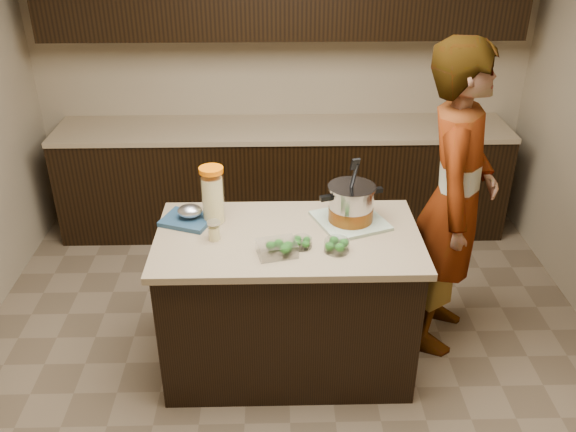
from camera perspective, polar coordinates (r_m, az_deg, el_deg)
name	(u,v)px	position (r m, az deg, el deg)	size (l,w,h in m)	color
ground_plane	(288,360)	(3.88, 0.00, -13.34)	(4.00, 4.00, 0.00)	brown
room_shell	(288,90)	(3.01, 0.00, 11.67)	(4.04, 4.04, 2.72)	tan
back_cabinets	(283,120)	(4.91, -0.50, 8.95)	(3.60, 0.63, 2.33)	black
island	(288,301)	(3.59, 0.00, -7.97)	(1.46, 0.81, 0.90)	black
dish_towel	(350,221)	(3.48, 5.83, -0.45)	(0.36, 0.36, 0.02)	#557A52
stock_pot	(351,205)	(3.44, 5.91, 0.99)	(0.37, 0.34, 0.38)	#B7B7BC
lemonade_pitcher	(213,197)	(3.44, -7.05, 1.76)	(0.15, 0.15, 0.33)	#E3D48B
mason_jar	(214,231)	(3.30, -6.93, -1.39)	(0.08, 0.08, 0.12)	#E3D48B
broccoli_tub_left	(302,243)	(3.23, 1.30, -2.54)	(0.14, 0.14, 0.05)	silver
broccoli_tub_right	(337,246)	(3.20, 4.58, -2.83)	(0.14, 0.14, 0.06)	silver
broccoli_tub_rect	(277,249)	(3.16, -1.04, -3.10)	(0.23, 0.19, 0.07)	silver
blue_tray	(188,217)	(3.50, -9.30, -0.05)	(0.33, 0.30, 0.10)	navy
person	(454,202)	(3.69, 15.29, 1.26)	(0.70, 0.46, 1.92)	gray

